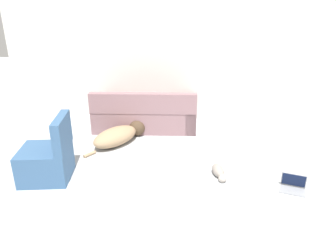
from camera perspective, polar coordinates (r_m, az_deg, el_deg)
The scene contains 7 objects.
ground_plane at distance 3.86m, azimuth 4.02°, elevation -18.16°, with size 20.00×20.00×0.00m, color #ADB2B7.
wall_back at distance 6.72m, azimuth 4.89°, elevation 11.79°, with size 7.81×0.06×2.56m.
couch at distance 6.44m, azimuth -3.99°, elevation 1.99°, with size 2.01×1.01×0.81m.
dog at distance 5.86m, azimuth -8.46°, elevation -1.55°, with size 0.97×1.21×0.30m.
cat at distance 4.87m, azimuth 8.83°, elevation -7.89°, with size 0.24×0.50×0.15m.
laptop_open at distance 4.84m, azimuth 20.96°, elevation -9.49°, with size 0.38×0.32×0.22m.
side_chair at distance 4.97m, azimuth -20.16°, elevation -5.41°, with size 0.76×0.73×0.93m.
Camera 1 is at (-0.01, -2.94, 2.50)m, focal length 35.00 mm.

